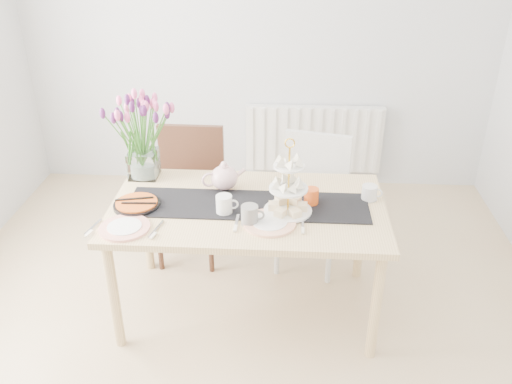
# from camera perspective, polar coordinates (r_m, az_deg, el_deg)

# --- Properties ---
(room_shell) EXTENTS (4.50, 4.50, 4.50)m
(room_shell) POSITION_cam_1_polar(r_m,az_deg,el_deg) (2.51, -2.83, 4.51)
(room_shell) COLOR tan
(room_shell) RESTS_ON ground
(radiator) EXTENTS (1.20, 0.08, 0.60)m
(radiator) POSITION_cam_1_polar(r_m,az_deg,el_deg) (4.85, 6.09, 5.59)
(radiator) COLOR white
(radiator) RESTS_ON room_shell
(dining_table) EXTENTS (1.60, 0.90, 0.75)m
(dining_table) POSITION_cam_1_polar(r_m,az_deg,el_deg) (3.19, -0.86, -2.62)
(dining_table) COLOR tan
(dining_table) RESTS_ON ground
(chair_brown) EXTENTS (0.47, 0.47, 0.94)m
(chair_brown) POSITION_cam_1_polar(r_m,az_deg,el_deg) (3.86, -7.00, 0.90)
(chair_brown) COLOR #3A2015
(chair_brown) RESTS_ON ground
(chair_white) EXTENTS (0.55, 0.55, 0.93)m
(chair_white) POSITION_cam_1_polar(r_m,az_deg,el_deg) (3.76, 5.99, 0.07)
(chair_white) COLOR silver
(chair_white) RESTS_ON ground
(table_runner) EXTENTS (1.40, 0.35, 0.01)m
(table_runner) POSITION_cam_1_polar(r_m,az_deg,el_deg) (3.15, -0.87, -1.36)
(table_runner) COLOR black
(table_runner) RESTS_ON dining_table
(tulip_vase) EXTENTS (0.64, 0.64, 0.55)m
(tulip_vase) POSITION_cam_1_polar(r_m,az_deg,el_deg) (3.42, -12.18, 6.96)
(tulip_vase) COLOR silver
(tulip_vase) RESTS_ON dining_table
(cake_stand) EXTENTS (0.27, 0.27, 0.40)m
(cake_stand) POSITION_cam_1_polar(r_m,az_deg,el_deg) (3.03, 3.41, -0.27)
(cake_stand) COLOR gold
(cake_stand) RESTS_ON dining_table
(teapot) EXTENTS (0.33, 0.30, 0.17)m
(teapot) POSITION_cam_1_polar(r_m,az_deg,el_deg) (3.29, -3.35, 1.53)
(teapot) COLOR white
(teapot) RESTS_ON dining_table
(cream_jug) EXTENTS (0.11, 0.11, 0.09)m
(cream_jug) POSITION_cam_1_polar(r_m,az_deg,el_deg) (3.26, 11.84, -0.08)
(cream_jug) COLOR silver
(cream_jug) RESTS_ON dining_table
(tart_tin) EXTENTS (0.27, 0.27, 0.03)m
(tart_tin) POSITION_cam_1_polar(r_m,az_deg,el_deg) (3.20, -12.44, -1.28)
(tart_tin) COLOR black
(tart_tin) RESTS_ON dining_table
(mug_grey) EXTENTS (0.10, 0.10, 0.11)m
(mug_grey) POSITION_cam_1_polar(r_m,az_deg,el_deg) (2.95, -0.68, -2.44)
(mug_grey) COLOR slate
(mug_grey) RESTS_ON dining_table
(mug_white) EXTENTS (0.10, 0.10, 0.11)m
(mug_white) POSITION_cam_1_polar(r_m,az_deg,el_deg) (3.05, -3.38, -1.33)
(mug_white) COLOR silver
(mug_white) RESTS_ON dining_table
(mug_orange) EXTENTS (0.12, 0.12, 0.10)m
(mug_orange) POSITION_cam_1_polar(r_m,az_deg,el_deg) (3.15, 5.84, -0.48)
(mug_orange) COLOR #E95519
(mug_orange) RESTS_ON dining_table
(plate_left) EXTENTS (0.33, 0.33, 0.01)m
(plate_left) POSITION_cam_1_polar(r_m,az_deg,el_deg) (3.01, -13.67, -3.67)
(plate_left) COLOR white
(plate_left) RESTS_ON dining_table
(plate_right) EXTENTS (0.30, 0.30, 0.02)m
(plate_right) POSITION_cam_1_polar(r_m,az_deg,el_deg) (2.97, 1.43, -3.26)
(plate_right) COLOR white
(plate_right) RESTS_ON dining_table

